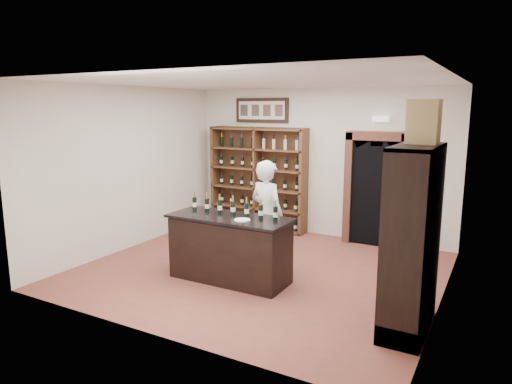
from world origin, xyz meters
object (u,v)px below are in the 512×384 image
Objects in this scene: tasting_counter at (230,249)px; wine_crate at (423,122)px; shopkeeper at (267,216)px; counter_bottle_0 at (195,203)px; wine_shelf at (259,178)px; side_cabinet at (413,269)px.

tasting_counter is 3.35m from wine_crate.
tasting_counter is 0.85m from shopkeeper.
wine_crate reaches higher than counter_bottle_0.
side_cabinet is (3.82, -3.23, -0.35)m from wine_shelf.
shopkeeper is at bearing 171.34° from wine_crate.
counter_bottle_0 is (-0.72, 0.10, 0.61)m from tasting_counter.
wine_shelf is at bearing 110.56° from tasting_counter.
shopkeeper is 3.02m from wine_crate.
shopkeeper is at bearing 31.11° from counter_bottle_0.
side_cabinet is at bearing -71.82° from wine_crate.
side_cabinet is 2.65m from shopkeeper.
tasting_counter is at bearing 85.19° from shopkeeper.
shopkeeper is at bearing -58.45° from wine_shelf.
tasting_counter is at bearing -69.44° from wine_shelf.
wine_shelf is 5.02m from side_cabinet.
counter_bottle_0 is at bearing -82.36° from wine_shelf.
wine_crate is at bearing 97.26° from side_cabinet.
shopkeeper is at bearing 157.85° from side_cabinet.
wine_shelf is at bearing 151.76° from wine_crate.
side_cabinet is 4.36× the size of wine_crate.
side_cabinet is at bearing -40.21° from wine_shelf.
wine_shelf is at bearing 97.64° from counter_bottle_0.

